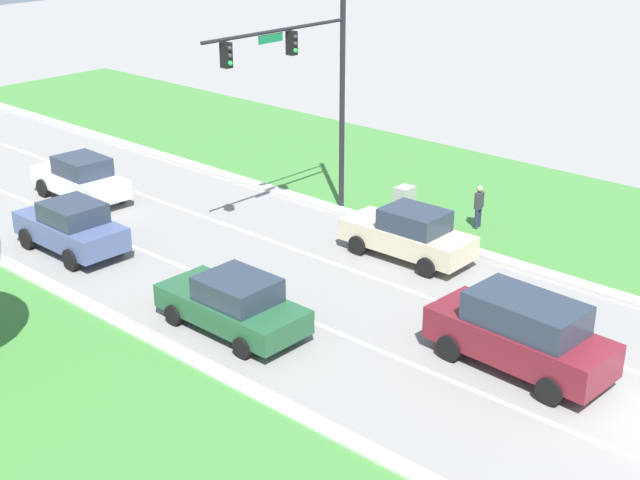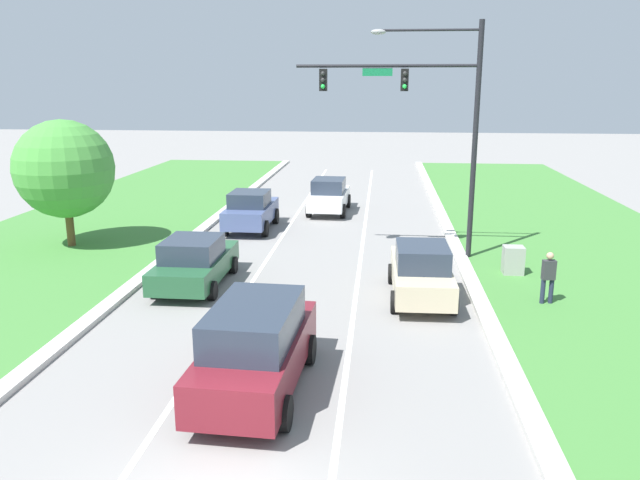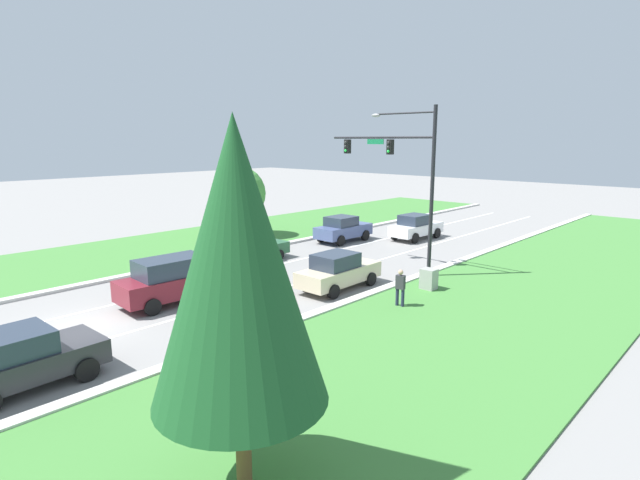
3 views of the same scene
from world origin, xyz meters
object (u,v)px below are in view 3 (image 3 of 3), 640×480
object	(u,v)px
burgundy_suv	(174,279)
charcoal_sedan	(22,359)
conifer_near_right_tree	(237,264)
fire_hydrant	(172,375)
slate_blue_sedan	(343,229)
champagne_sedan	(338,271)
traffic_signal_mast	(403,166)
pedestrian	(400,287)
white_sedan	(416,227)
forest_sedan	(250,248)
utility_cabinet	(429,280)
oak_near_left_tree	(239,193)

from	to	relation	value
burgundy_suv	charcoal_sedan	world-z (taller)	burgundy_suv
burgundy_suv	conifer_near_right_tree	size ratio (longest dim) A/B	0.65
charcoal_sedan	fire_hydrant	size ratio (longest dim) A/B	6.13
charcoal_sedan	fire_hydrant	xyz separation A→B (m)	(3.04, 3.00, -0.54)
slate_blue_sedan	champagne_sedan	bearing A→B (deg)	-50.31
champagne_sedan	fire_hydrant	bearing A→B (deg)	-76.00
traffic_signal_mast	champagne_sedan	bearing A→B (deg)	-93.87
conifer_near_right_tree	pedestrian	bearing A→B (deg)	109.55
white_sedan	forest_sedan	bearing A→B (deg)	-103.21
forest_sedan	utility_cabinet	size ratio (longest dim) A/B	4.34
slate_blue_sedan	fire_hydrant	bearing A→B (deg)	-62.31
white_sedan	pedestrian	distance (m)	15.58
traffic_signal_mast	champagne_sedan	distance (m)	6.88
pedestrian	conifer_near_right_tree	distance (m)	13.08
pedestrian	conifer_near_right_tree	bearing A→B (deg)	101.01
slate_blue_sedan	burgundy_suv	distance (m)	15.79
forest_sedan	fire_hydrant	bearing A→B (deg)	-47.63
fire_hydrant	slate_blue_sedan	bearing A→B (deg)	117.40
white_sedan	slate_blue_sedan	bearing A→B (deg)	-125.10
charcoal_sedan	pedestrian	bearing A→B (deg)	71.53
champagne_sedan	conifer_near_right_tree	bearing A→B (deg)	-57.51
champagne_sedan	slate_blue_sedan	xyz separation A→B (m)	(-7.29, 8.87, 0.04)
slate_blue_sedan	oak_near_left_tree	xyz separation A→B (m)	(-6.75, -3.90, 2.34)
oak_near_left_tree	charcoal_sedan	bearing A→B (deg)	-53.42
fire_hydrant	conifer_near_right_tree	world-z (taller)	conifer_near_right_tree
white_sedan	conifer_near_right_tree	size ratio (longest dim) A/B	0.60
slate_blue_sedan	charcoal_sedan	bearing A→B (deg)	-72.24
white_sedan	oak_near_left_tree	distance (m)	13.17
fire_hydrant	conifer_near_right_tree	bearing A→B (deg)	-14.99
slate_blue_sedan	forest_sedan	size ratio (longest dim) A/B	0.95
charcoal_sedan	fire_hydrant	bearing A→B (deg)	42.69
slate_blue_sedan	white_sedan	world-z (taller)	slate_blue_sedan
fire_hydrant	oak_near_left_tree	world-z (taller)	oak_near_left_tree
forest_sedan	conifer_near_right_tree	xyz separation A→B (m)	(15.44, -12.64, 4.01)
white_sedan	fire_hydrant	distance (m)	24.86
slate_blue_sedan	utility_cabinet	xyz separation A→B (m)	(10.66, -6.14, -0.38)
slate_blue_sedan	forest_sedan	world-z (taller)	slate_blue_sedan
charcoal_sedan	conifer_near_right_tree	bearing A→B (deg)	9.39
pedestrian	fire_hydrant	bearing A→B (deg)	76.33
charcoal_sedan	utility_cabinet	bearing A→B (deg)	75.83
slate_blue_sedan	traffic_signal_mast	bearing A→B (deg)	-27.72
oak_near_left_tree	white_sedan	bearing A→B (deg)	39.33
burgundy_suv	conifer_near_right_tree	xyz separation A→B (m)	(11.92, -5.51, 3.78)
charcoal_sedan	champagne_sedan	bearing A→B (deg)	87.29
slate_blue_sedan	pedestrian	size ratio (longest dim) A/B	2.59
utility_cabinet	white_sedan	bearing A→B (deg)	125.26
utility_cabinet	conifer_near_right_tree	xyz separation A→B (m)	(4.60, -14.80, 4.30)
traffic_signal_mast	conifer_near_right_tree	size ratio (longest dim) A/B	1.16
burgundy_suv	oak_near_left_tree	xyz separation A→B (m)	(-10.10, 11.53, 2.21)
forest_sedan	fire_hydrant	world-z (taller)	forest_sedan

